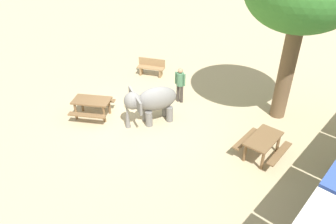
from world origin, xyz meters
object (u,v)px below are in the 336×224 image
at_px(elephant, 152,101).
at_px(picnic_table_near, 263,142).
at_px(person_handler, 180,83).
at_px(picnic_table_far, 92,104).
at_px(wooden_bench, 151,67).

height_order(elephant, picnic_table_near, elephant).
height_order(elephant, person_handler, person_handler).
xyz_separation_m(elephant, picnic_table_far, (1.35, -2.08, -0.37)).
distance_m(person_handler, wooden_bench, 3.06).
relative_size(wooden_bench, picnic_table_far, 0.70).
xyz_separation_m(picnic_table_near, picnic_table_far, (2.37, -6.36, 0.00)).
xyz_separation_m(wooden_bench, picnic_table_far, (4.36, 0.94, 0.12)).
distance_m(person_handler, picnic_table_near, 4.58).
xyz_separation_m(person_handler, picnic_table_near, (0.93, 4.48, -0.36)).
relative_size(person_handler, picnic_table_near, 1.05).
distance_m(wooden_bench, picnic_table_far, 4.46).
bearing_deg(picnic_table_near, elephant, -78.44).
bearing_deg(person_handler, elephant, -3.80).
height_order(person_handler, picnic_table_near, person_handler).
bearing_deg(picnic_table_far, wooden_bench, -110.47).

